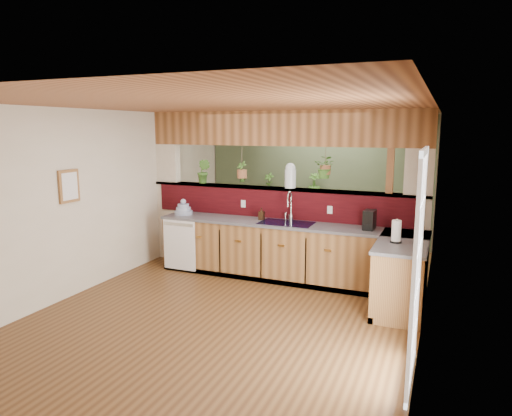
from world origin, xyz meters
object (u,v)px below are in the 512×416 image
at_px(paper_towel, 396,232).
at_px(shelving_console, 298,219).
at_px(faucet, 290,205).
at_px(coffee_maker, 369,221).
at_px(dish_stack, 183,210).
at_px(soap_dispenser, 262,214).
at_px(glass_jar, 290,176).

xyz_separation_m(paper_towel, shelving_console, (-2.19, 2.88, -0.54)).
distance_m(faucet, coffee_maker, 1.25).
bearing_deg(dish_stack, faucet, 5.20).
bearing_deg(paper_towel, coffee_maker, 124.59).
distance_m(soap_dispenser, paper_towel, 2.23).
height_order(soap_dispenser, shelving_console, soap_dispenser).
relative_size(glass_jar, shelving_console, 0.26).
height_order(coffee_maker, paper_towel, paper_towel).
height_order(faucet, glass_jar, glass_jar).
distance_m(dish_stack, soap_dispenser, 1.38).
distance_m(dish_stack, glass_jar, 1.89).
height_order(coffee_maker, shelving_console, coffee_maker).
height_order(dish_stack, coffee_maker, coffee_maker).
xyz_separation_m(coffee_maker, paper_towel, (0.43, -0.63, 0.01)).
xyz_separation_m(soap_dispenser, glass_jar, (0.38, 0.29, 0.59)).
xyz_separation_m(glass_jar, shelving_console, (-0.45, 1.90, -1.09)).
relative_size(paper_towel, shelving_console, 0.20).
distance_m(dish_stack, shelving_console, 2.67).
bearing_deg(shelving_console, glass_jar, -92.51).
relative_size(soap_dispenser, coffee_maker, 0.68).
distance_m(faucet, shelving_console, 2.28).
bearing_deg(faucet, soap_dispenser, -171.62).
xyz_separation_m(dish_stack, paper_towel, (3.49, -0.59, 0.06)).
bearing_deg(glass_jar, paper_towel, -29.30).
height_order(paper_towel, glass_jar, glass_jar).
bearing_deg(paper_towel, glass_jar, 150.70).
height_order(faucet, dish_stack, faucet).
distance_m(faucet, dish_stack, 1.84).
xyz_separation_m(soap_dispenser, coffee_maker, (1.68, -0.06, 0.03)).
relative_size(faucet, shelving_console, 0.31).
relative_size(dish_stack, paper_towel, 0.99).
height_order(soap_dispenser, glass_jar, glass_jar).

